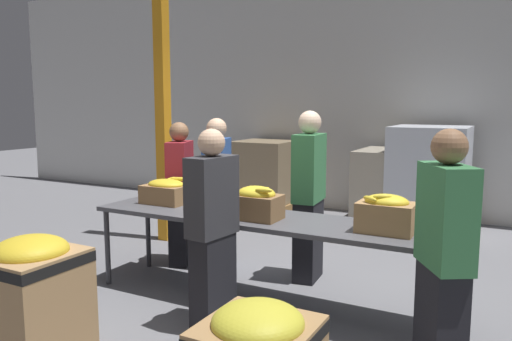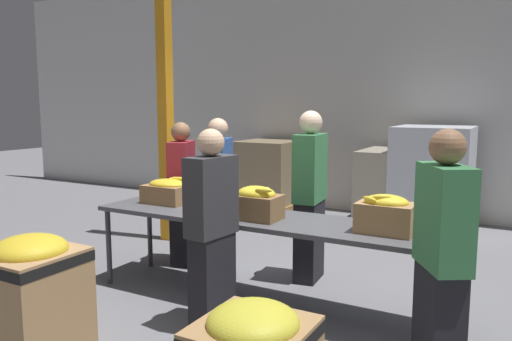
{
  "view_description": "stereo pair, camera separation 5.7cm",
  "coord_description": "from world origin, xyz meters",
  "px_view_note": "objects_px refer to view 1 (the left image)",
  "views": [
    {
      "loc": [
        1.95,
        -3.73,
        1.74
      ],
      "look_at": [
        0.0,
        -0.08,
        1.18
      ],
      "focal_mm": 35.0,
      "sensor_mm": 36.0,
      "label": 1
    },
    {
      "loc": [
        2.0,
        -3.7,
        1.74
      ],
      "look_at": [
        0.0,
        -0.08,
        1.18
      ],
      "focal_mm": 35.0,
      "sensor_mm": 36.0,
      "label": 2
    }
  ],
  "objects_px": {
    "banana_box_0": "(166,191)",
    "pallet_stack_0": "(265,176)",
    "volunteer_1": "(443,261)",
    "pallet_stack_1": "(396,189)",
    "sorting_table": "(260,222)",
    "volunteer_0": "(217,194)",
    "support_pillar": "(162,82)",
    "banana_box_2": "(386,213)",
    "banana_box_1": "(256,202)",
    "volunteer_2": "(180,194)",
    "volunteer_3": "(212,231)",
    "volunteer_4": "(309,197)",
    "pallet_stack_2": "(429,180)",
    "donation_bin_0": "(34,297)"
  },
  "relations": [
    {
      "from": "banana_box_2",
      "to": "pallet_stack_1",
      "type": "distance_m",
      "value": 3.46
    },
    {
      "from": "sorting_table",
      "to": "banana_box_2",
      "type": "height_order",
      "value": "banana_box_2"
    },
    {
      "from": "donation_bin_0",
      "to": "banana_box_2",
      "type": "bearing_deg",
      "value": 40.22
    },
    {
      "from": "sorting_table",
      "to": "volunteer_0",
      "type": "bearing_deg",
      "value": 142.58
    },
    {
      "from": "banana_box_1",
      "to": "pallet_stack_0",
      "type": "xyz_separation_m",
      "value": [
        -1.75,
        3.59,
        -0.35
      ]
    },
    {
      "from": "banana_box_2",
      "to": "donation_bin_0",
      "type": "distance_m",
      "value": 2.55
    },
    {
      "from": "banana_box_2",
      "to": "volunteer_1",
      "type": "bearing_deg",
      "value": -50.6
    },
    {
      "from": "banana_box_2",
      "to": "pallet_stack_1",
      "type": "xyz_separation_m",
      "value": [
        -0.67,
        3.38,
        -0.38
      ]
    },
    {
      "from": "sorting_table",
      "to": "pallet_stack_1",
      "type": "height_order",
      "value": "pallet_stack_1"
    },
    {
      "from": "banana_box_1",
      "to": "banana_box_2",
      "type": "height_order",
      "value": "banana_box_2"
    },
    {
      "from": "banana_box_1",
      "to": "pallet_stack_1",
      "type": "height_order",
      "value": "pallet_stack_1"
    },
    {
      "from": "banana_box_0",
      "to": "pallet_stack_0",
      "type": "height_order",
      "value": "pallet_stack_0"
    },
    {
      "from": "volunteer_0",
      "to": "volunteer_3",
      "type": "height_order",
      "value": "volunteer_0"
    },
    {
      "from": "pallet_stack_0",
      "to": "volunteer_3",
      "type": "bearing_deg",
      "value": -68.17
    },
    {
      "from": "banana_box_2",
      "to": "volunteer_1",
      "type": "relative_size",
      "value": 0.26
    },
    {
      "from": "pallet_stack_2",
      "to": "support_pillar",
      "type": "bearing_deg",
      "value": -144.4
    },
    {
      "from": "volunteer_2",
      "to": "pallet_stack_1",
      "type": "distance_m",
      "value": 3.28
    },
    {
      "from": "sorting_table",
      "to": "banana_box_1",
      "type": "height_order",
      "value": "banana_box_1"
    },
    {
      "from": "volunteer_0",
      "to": "support_pillar",
      "type": "relative_size",
      "value": 0.4
    },
    {
      "from": "sorting_table",
      "to": "pallet_stack_0",
      "type": "bearing_deg",
      "value": 116.44
    },
    {
      "from": "volunteer_1",
      "to": "donation_bin_0",
      "type": "distance_m",
      "value": 2.64
    },
    {
      "from": "volunteer_4",
      "to": "sorting_table",
      "type": "bearing_deg",
      "value": -16.75
    },
    {
      "from": "volunteer_2",
      "to": "pallet_stack_0",
      "type": "relative_size",
      "value": 1.36
    },
    {
      "from": "banana_box_1",
      "to": "banana_box_2",
      "type": "relative_size",
      "value": 0.97
    },
    {
      "from": "pallet_stack_2",
      "to": "pallet_stack_1",
      "type": "bearing_deg",
      "value": 173.89
    },
    {
      "from": "volunteer_2",
      "to": "volunteer_3",
      "type": "height_order",
      "value": "volunteer_3"
    },
    {
      "from": "banana_box_0",
      "to": "donation_bin_0",
      "type": "distance_m",
      "value": 1.8
    },
    {
      "from": "banana_box_2",
      "to": "volunteer_0",
      "type": "bearing_deg",
      "value": 160.91
    },
    {
      "from": "volunteer_0",
      "to": "support_pillar",
      "type": "bearing_deg",
      "value": -134.52
    },
    {
      "from": "volunteer_0",
      "to": "volunteer_4",
      "type": "height_order",
      "value": "volunteer_4"
    },
    {
      "from": "banana_box_1",
      "to": "volunteer_3",
      "type": "relative_size",
      "value": 0.26
    },
    {
      "from": "banana_box_0",
      "to": "volunteer_0",
      "type": "relative_size",
      "value": 0.28
    },
    {
      "from": "pallet_stack_0",
      "to": "volunteer_4",
      "type": "bearing_deg",
      "value": -55.57
    },
    {
      "from": "volunteer_1",
      "to": "pallet_stack_0",
      "type": "bearing_deg",
      "value": 7.86
    },
    {
      "from": "volunteer_1",
      "to": "pallet_stack_1",
      "type": "relative_size",
      "value": 1.4
    },
    {
      "from": "volunteer_0",
      "to": "volunteer_2",
      "type": "relative_size",
      "value": 1.03
    },
    {
      "from": "banana_box_1",
      "to": "volunteer_1",
      "type": "bearing_deg",
      "value": -18.8
    },
    {
      "from": "sorting_table",
      "to": "volunteer_1",
      "type": "relative_size",
      "value": 1.96
    },
    {
      "from": "volunteer_1",
      "to": "pallet_stack_2",
      "type": "distance_m",
      "value": 4.0
    },
    {
      "from": "banana_box_2",
      "to": "banana_box_1",
      "type": "bearing_deg",
      "value": -176.21
    },
    {
      "from": "banana_box_1",
      "to": "volunteer_4",
      "type": "bearing_deg",
      "value": 80.76
    },
    {
      "from": "pallet_stack_2",
      "to": "volunteer_3",
      "type": "bearing_deg",
      "value": -103.81
    },
    {
      "from": "pallet_stack_1",
      "to": "pallet_stack_2",
      "type": "bearing_deg",
      "value": -6.11
    },
    {
      "from": "volunteer_0",
      "to": "donation_bin_0",
      "type": "distance_m",
      "value": 2.32
    },
    {
      "from": "support_pillar",
      "to": "banana_box_2",
      "type": "bearing_deg",
      "value": -22.12
    },
    {
      "from": "sorting_table",
      "to": "donation_bin_0",
      "type": "xyz_separation_m",
      "value": [
        -0.83,
        -1.64,
        -0.25
      ]
    },
    {
      "from": "donation_bin_0",
      "to": "pallet_stack_1",
      "type": "bearing_deg",
      "value": 75.93
    },
    {
      "from": "banana_box_2",
      "to": "pallet_stack_2",
      "type": "distance_m",
      "value": 3.34
    },
    {
      "from": "banana_box_2",
      "to": "pallet_stack_2",
      "type": "relative_size",
      "value": 0.29
    },
    {
      "from": "donation_bin_0",
      "to": "sorting_table",
      "type": "bearing_deg",
      "value": 63.03
    }
  ]
}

